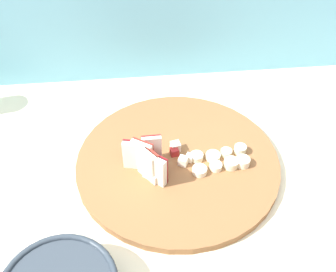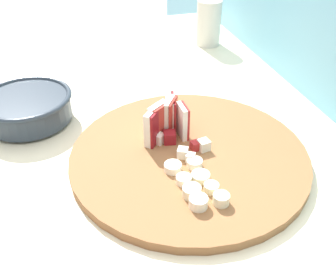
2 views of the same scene
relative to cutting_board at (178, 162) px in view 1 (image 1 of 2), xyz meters
name	(u,v)px [view 1 (image 1 of 2)]	position (x,y,z in m)	size (l,w,h in m)	color
tile_backsplash	(155,145)	(-0.02, 0.33, -0.27)	(2.40, 0.04, 1.26)	#6BADC6
cutting_board	(178,162)	(0.00, 0.00, 0.00)	(0.40, 0.40, 0.02)	brown
apple_wedge_fan	(146,159)	(-0.06, -0.02, 0.04)	(0.08, 0.08, 0.06)	#B22D23
apple_dice_pile	(167,163)	(-0.02, -0.02, 0.02)	(0.09, 0.10, 0.02)	#EFE5CC
banana_slice_rows	(222,160)	(0.08, -0.02, 0.01)	(0.11, 0.07, 0.02)	white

